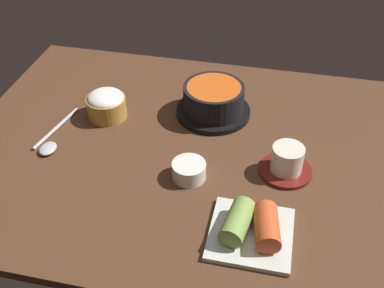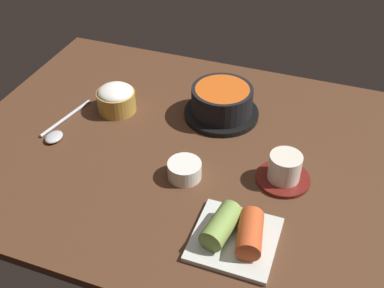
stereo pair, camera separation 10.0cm
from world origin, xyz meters
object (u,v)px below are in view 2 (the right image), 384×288
(spoon, at_px, (59,130))
(tea_cup_with_saucer, at_px, (284,170))
(kimchi_plate, at_px, (235,233))
(stone_pot, at_px, (222,103))
(banchan_cup_center, at_px, (184,170))
(rice_bowl, at_px, (116,98))

(spoon, bearing_deg, tea_cup_with_saucer, 1.93)
(tea_cup_with_saucer, height_order, kimchi_plate, tea_cup_with_saucer)
(stone_pot, height_order, banchan_cup_center, stone_pot)
(stone_pot, bearing_deg, tea_cup_with_saucer, -43.08)
(banchan_cup_center, distance_m, kimchi_plate, 0.19)
(kimchi_plate, bearing_deg, tea_cup_with_saucer, 75.07)
(rice_bowl, height_order, kimchi_plate, rice_bowl)
(banchan_cup_center, bearing_deg, kimchi_plate, -41.49)
(tea_cup_with_saucer, distance_m, kimchi_plate, 0.19)
(spoon, bearing_deg, stone_pot, 29.76)
(stone_pot, xyz_separation_m, tea_cup_with_saucer, (0.18, -0.17, -0.01))
(rice_bowl, xyz_separation_m, kimchi_plate, (0.38, -0.29, -0.01))
(tea_cup_with_saucer, height_order, spoon, tea_cup_with_saucer)
(kimchi_plate, bearing_deg, rice_bowl, 142.46)
(stone_pot, bearing_deg, kimchi_plate, -69.27)
(spoon, bearing_deg, rice_bowl, 55.24)
(tea_cup_with_saucer, relative_size, banchan_cup_center, 1.58)
(tea_cup_with_saucer, distance_m, spoon, 0.51)
(stone_pot, relative_size, tea_cup_with_saucer, 1.62)
(stone_pot, height_order, rice_bowl, stone_pot)
(stone_pot, distance_m, kimchi_plate, 0.38)
(stone_pot, bearing_deg, spoon, -150.24)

